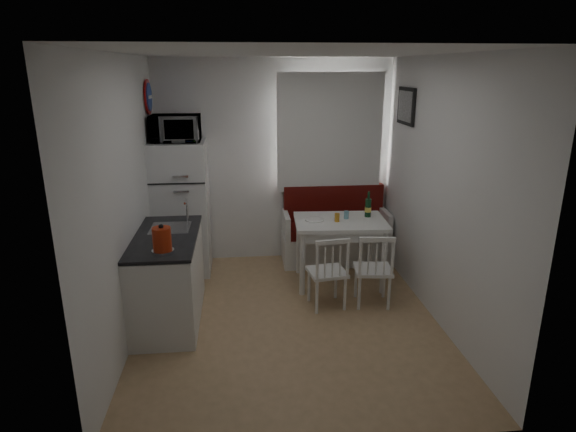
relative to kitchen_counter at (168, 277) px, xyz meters
name	(u,v)px	position (x,y,z in m)	size (l,w,h in m)	color
floor	(288,319)	(1.20, -0.16, -0.46)	(3.00, 3.50, 0.02)	tan
ceiling	(288,52)	(1.20, -0.16, 2.14)	(3.00, 3.50, 0.02)	white
wall_back	(274,162)	(1.20, 1.59, 0.84)	(3.00, 0.02, 2.60)	white
wall_front	(318,271)	(1.20, -1.91, 0.84)	(3.00, 0.02, 2.60)	white
wall_left	(126,201)	(-0.30, -0.16, 0.84)	(0.02, 3.50, 2.60)	white
wall_right	(440,193)	(2.70, -0.16, 0.84)	(0.02, 3.50, 2.60)	white
window	(329,137)	(1.90, 1.56, 1.17)	(1.22, 0.06, 1.47)	white
curtain	(330,134)	(1.90, 1.49, 1.22)	(1.35, 0.02, 1.50)	white
kitchen_counter	(168,277)	(0.00, 0.00, 0.00)	(0.62, 1.32, 1.16)	white
wall_sign	(149,97)	(-0.27, 1.29, 1.69)	(0.40, 0.40, 0.03)	navy
picture_frame	(406,106)	(2.67, 0.94, 1.59)	(0.04, 0.52, 0.42)	black
bench	(335,237)	(1.98, 1.36, -0.13)	(1.39, 0.53, 0.99)	white
dining_table	(340,227)	(1.89, 0.67, 0.24)	(1.09, 0.79, 0.79)	white
chair_left	(329,265)	(1.64, 0.02, 0.05)	(0.43, 0.42, 0.44)	white
chair_right	(376,263)	(2.14, 0.02, 0.06)	(0.43, 0.41, 0.44)	white
fridge	(181,208)	(0.02, 1.24, 0.37)	(0.66, 0.66, 1.64)	white
microwave	(175,128)	(0.02, 1.19, 1.34)	(0.56, 0.38, 0.31)	white
kettle	(162,239)	(0.05, -0.48, 0.58)	(0.20, 0.20, 0.26)	#AB280D
wine_bottle	(368,204)	(2.24, 0.77, 0.48)	(0.08, 0.08, 0.30)	#123A1C
drinking_glass_orange	(337,217)	(1.84, 0.62, 0.38)	(0.06, 0.06, 0.10)	orange
drinking_glass_blue	(346,215)	(1.97, 0.72, 0.38)	(0.06, 0.06, 0.09)	#6DA7BA
plate	(314,220)	(1.59, 0.69, 0.34)	(0.22, 0.22, 0.02)	white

